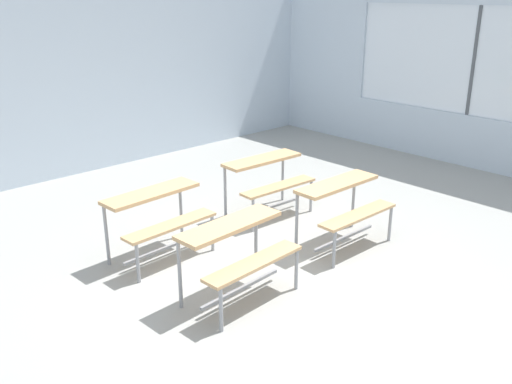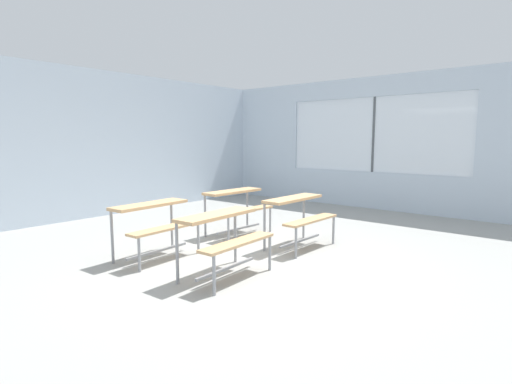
{
  "view_description": "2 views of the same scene",
  "coord_description": "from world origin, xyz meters",
  "px_view_note": "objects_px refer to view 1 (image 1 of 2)",
  "views": [
    {
      "loc": [
        -3.62,
        -3.64,
        2.8
      ],
      "look_at": [
        0.26,
        0.49,
        0.71
      ],
      "focal_mm": 38.87,
      "sensor_mm": 36.0,
      "label": 1
    },
    {
      "loc": [
        -3.8,
        -3.3,
        1.6
      ],
      "look_at": [
        0.8,
        0.52,
        0.81
      ],
      "focal_mm": 28.0,
      "sensor_mm": 36.0,
      "label": 2
    }
  ],
  "objects_px": {
    "desk_bench_r0c0": "(238,244)",
    "desk_bench_r1c1": "(268,173)",
    "desk_bench_r0c1": "(344,199)",
    "desk_bench_r1c0": "(158,209)"
  },
  "relations": [
    {
      "from": "desk_bench_r0c0",
      "to": "desk_bench_r1c1",
      "type": "relative_size",
      "value": 1.0
    },
    {
      "from": "desk_bench_r0c1",
      "to": "desk_bench_r1c0",
      "type": "distance_m",
      "value": 2.06
    },
    {
      "from": "desk_bench_r1c1",
      "to": "desk_bench_r1c0",
      "type": "bearing_deg",
      "value": -174.82
    },
    {
      "from": "desk_bench_r0c1",
      "to": "desk_bench_r1c1",
      "type": "distance_m",
      "value": 1.25
    },
    {
      "from": "desk_bench_r0c0",
      "to": "desk_bench_r0c1",
      "type": "distance_m",
      "value": 1.63
    },
    {
      "from": "desk_bench_r0c0",
      "to": "desk_bench_r1c0",
      "type": "bearing_deg",
      "value": 90.09
    },
    {
      "from": "desk_bench_r0c0",
      "to": "desk_bench_r1c1",
      "type": "bearing_deg",
      "value": 35.27
    },
    {
      "from": "desk_bench_r0c0",
      "to": "desk_bench_r1c0",
      "type": "relative_size",
      "value": 1.0
    },
    {
      "from": "desk_bench_r0c1",
      "to": "desk_bench_r1c1",
      "type": "relative_size",
      "value": 0.98
    },
    {
      "from": "desk_bench_r0c0",
      "to": "desk_bench_r0c1",
      "type": "xyz_separation_m",
      "value": [
        1.63,
        0.04,
        0.0
      ]
    }
  ]
}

